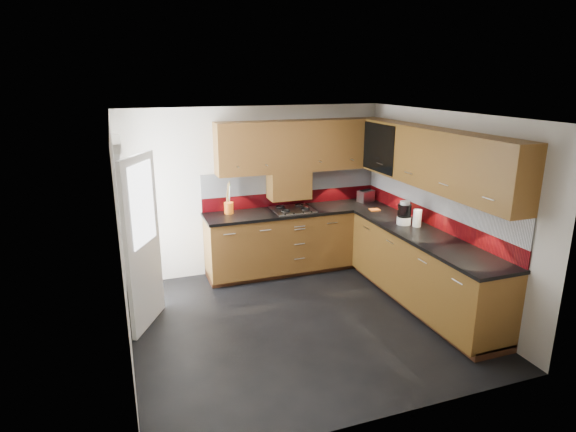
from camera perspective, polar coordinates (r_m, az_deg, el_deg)
name	(u,v)px	position (r m, az deg, el deg)	size (l,w,h in m)	color
room	(301,199)	(5.28, 1.55, 2.04)	(4.00, 3.80, 2.64)	black
base_cabinets	(354,256)	(6.65, 7.84, -4.66)	(2.70, 3.20, 0.95)	#5B3114
countertop	(355,222)	(6.48, 7.95, -0.73)	(2.72, 3.22, 0.04)	black
backsplash	(363,196)	(6.69, 8.86, 2.36)	(2.70, 3.20, 0.54)	maroon
upper_cabinets	(367,152)	(6.42, 9.36, 7.48)	(2.50, 3.20, 0.72)	#5B3114
extractor_hood	(289,185)	(6.98, 0.11, 3.71)	(0.60, 0.33, 0.40)	#5B3114
glass_cabinet	(388,146)	(6.91, 11.74, 8.18)	(0.32, 0.80, 0.66)	black
back_door	(132,236)	(5.79, -17.97, -2.28)	(0.42, 1.19, 2.04)	white
gas_hob	(293,209)	(6.90, 0.58, 0.79)	(0.57, 0.50, 0.04)	silver
utensil_pot	(229,207)	(6.77, -7.04, 1.12)	(0.13, 0.13, 0.46)	orange
toaster	(366,196)	(7.48, 9.21, 2.36)	(0.28, 0.21, 0.18)	silver
food_processor	(404,214)	(6.41, 13.62, 0.26)	(0.18, 0.18, 0.31)	white
paper_towel	(417,218)	(6.36, 15.07, -0.23)	(0.11, 0.11, 0.22)	white
orange_cloth	(375,210)	(7.03, 10.22, 0.74)	(0.14, 0.12, 0.01)	orange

